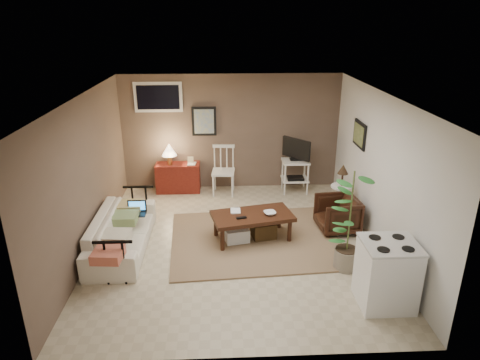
{
  "coord_description": "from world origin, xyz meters",
  "views": [
    {
      "loc": [
        -0.22,
        -6.13,
        3.47
      ],
      "look_at": [
        0.09,
        0.35,
        0.97
      ],
      "focal_mm": 32.0,
      "sensor_mm": 36.0,
      "label": 1
    }
  ],
  "objects_px": {
    "sofa": "(121,226)",
    "red_console": "(177,175)",
    "armchair": "(337,213)",
    "potted_plant": "(350,218)",
    "side_table": "(342,185)",
    "tv_stand": "(296,164)",
    "spindle_chair": "(223,172)",
    "coffee_table": "(252,225)",
    "stove": "(387,274)"
  },
  "relations": [
    {
      "from": "sofa",
      "to": "spindle_chair",
      "type": "bearing_deg",
      "value": -36.43
    },
    {
      "from": "tv_stand",
      "to": "side_table",
      "type": "relative_size",
      "value": 1.13
    },
    {
      "from": "armchair",
      "to": "potted_plant",
      "type": "bearing_deg",
      "value": -13.85
    },
    {
      "from": "stove",
      "to": "armchair",
      "type": "bearing_deg",
      "value": 92.63
    },
    {
      "from": "red_console",
      "to": "potted_plant",
      "type": "relative_size",
      "value": 0.68
    },
    {
      "from": "sofa",
      "to": "stove",
      "type": "bearing_deg",
      "value": -113.21
    },
    {
      "from": "side_table",
      "to": "red_console",
      "type": "bearing_deg",
      "value": 155.85
    },
    {
      "from": "coffee_table",
      "to": "stove",
      "type": "relative_size",
      "value": 1.59
    },
    {
      "from": "tv_stand",
      "to": "side_table",
      "type": "height_order",
      "value": "tv_stand"
    },
    {
      "from": "armchair",
      "to": "red_console",
      "type": "bearing_deg",
      "value": -129.13
    },
    {
      "from": "red_console",
      "to": "spindle_chair",
      "type": "bearing_deg",
      "value": -9.11
    },
    {
      "from": "sofa",
      "to": "potted_plant",
      "type": "xyz_separation_m",
      "value": [
        3.38,
        -0.73,
        0.43
      ]
    },
    {
      "from": "spindle_chair",
      "to": "tv_stand",
      "type": "height_order",
      "value": "tv_stand"
    },
    {
      "from": "armchair",
      "to": "stove",
      "type": "relative_size",
      "value": 0.76
    },
    {
      "from": "red_console",
      "to": "stove",
      "type": "xyz_separation_m",
      "value": [
        2.98,
        -3.92,
        0.08
      ]
    },
    {
      "from": "red_console",
      "to": "sofa",
      "type": "bearing_deg",
      "value": -105.78
    },
    {
      "from": "potted_plant",
      "to": "armchair",
      "type": "bearing_deg",
      "value": 81.73
    },
    {
      "from": "side_table",
      "to": "potted_plant",
      "type": "xyz_separation_m",
      "value": [
        -0.36,
        -1.71,
        0.19
      ]
    },
    {
      "from": "spindle_chair",
      "to": "armchair",
      "type": "height_order",
      "value": "spindle_chair"
    },
    {
      "from": "spindle_chair",
      "to": "side_table",
      "type": "distance_m",
      "value": 2.45
    },
    {
      "from": "spindle_chair",
      "to": "potted_plant",
      "type": "relative_size",
      "value": 0.65
    },
    {
      "from": "sofa",
      "to": "tv_stand",
      "type": "height_order",
      "value": "tv_stand"
    },
    {
      "from": "side_table",
      "to": "armchair",
      "type": "xyz_separation_m",
      "value": [
        -0.19,
        -0.53,
        -0.29
      ]
    },
    {
      "from": "tv_stand",
      "to": "spindle_chair",
      "type": "bearing_deg",
      "value": -179.69
    },
    {
      "from": "red_console",
      "to": "potted_plant",
      "type": "distance_m",
      "value": 4.14
    },
    {
      "from": "armchair",
      "to": "potted_plant",
      "type": "height_order",
      "value": "potted_plant"
    },
    {
      "from": "tv_stand",
      "to": "stove",
      "type": "bearing_deg",
      "value": -82.07
    },
    {
      "from": "potted_plant",
      "to": "stove",
      "type": "height_order",
      "value": "potted_plant"
    },
    {
      "from": "armchair",
      "to": "tv_stand",
      "type": "bearing_deg",
      "value": -171.81
    },
    {
      "from": "tv_stand",
      "to": "armchair",
      "type": "bearing_deg",
      "value": -76.22
    },
    {
      "from": "sofa",
      "to": "red_console",
      "type": "relative_size",
      "value": 1.92
    },
    {
      "from": "sofa",
      "to": "side_table",
      "type": "height_order",
      "value": "side_table"
    },
    {
      "from": "spindle_chair",
      "to": "potted_plant",
      "type": "height_order",
      "value": "potted_plant"
    },
    {
      "from": "red_console",
      "to": "tv_stand",
      "type": "height_order",
      "value": "tv_stand"
    },
    {
      "from": "spindle_chair",
      "to": "side_table",
      "type": "bearing_deg",
      "value": -30.07
    },
    {
      "from": "spindle_chair",
      "to": "potted_plant",
      "type": "xyz_separation_m",
      "value": [
        1.75,
        -2.94,
        0.35
      ]
    },
    {
      "from": "coffee_table",
      "to": "potted_plant",
      "type": "height_order",
      "value": "potted_plant"
    },
    {
      "from": "sofa",
      "to": "potted_plant",
      "type": "height_order",
      "value": "potted_plant"
    },
    {
      "from": "coffee_table",
      "to": "red_console",
      "type": "height_order",
      "value": "red_console"
    },
    {
      "from": "armchair",
      "to": "stove",
      "type": "xyz_separation_m",
      "value": [
        0.09,
        -2.01,
        0.1
      ]
    },
    {
      "from": "sofa",
      "to": "red_console",
      "type": "xyz_separation_m",
      "value": [
        0.67,
        2.36,
        -0.03
      ]
    },
    {
      "from": "sofa",
      "to": "spindle_chair",
      "type": "xyz_separation_m",
      "value": [
        1.63,
        2.2,
        0.08
      ]
    },
    {
      "from": "red_console",
      "to": "side_table",
      "type": "relative_size",
      "value": 1.03
    },
    {
      "from": "coffee_table",
      "to": "side_table",
      "type": "distance_m",
      "value": 1.89
    },
    {
      "from": "armchair",
      "to": "potted_plant",
      "type": "relative_size",
      "value": 0.43
    },
    {
      "from": "side_table",
      "to": "spindle_chair",
      "type": "bearing_deg",
      "value": 149.93
    },
    {
      "from": "tv_stand",
      "to": "armchair",
      "type": "xyz_separation_m",
      "value": [
        0.43,
        -1.77,
        -0.27
      ]
    },
    {
      "from": "red_console",
      "to": "potted_plant",
      "type": "height_order",
      "value": "potted_plant"
    },
    {
      "from": "spindle_chair",
      "to": "coffee_table",
      "type": "bearing_deg",
      "value": -77.67
    },
    {
      "from": "side_table",
      "to": "stove",
      "type": "bearing_deg",
      "value": -92.27
    }
  ]
}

